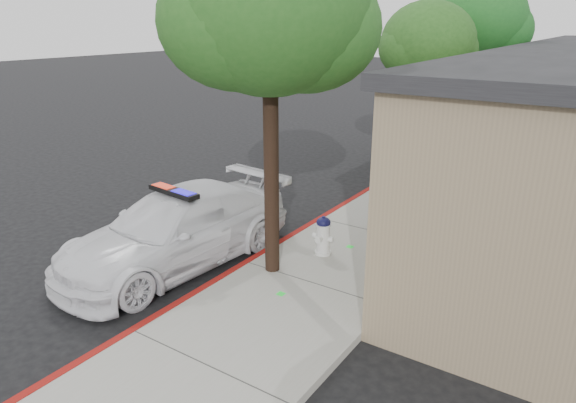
# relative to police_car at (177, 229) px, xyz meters

# --- Properties ---
(ground) EXTENTS (120.00, 120.00, 0.00)m
(ground) POSITION_rel_police_car_xyz_m (1.29, 0.61, -0.78)
(ground) COLOR black
(ground) RESTS_ON ground
(sidewalk) EXTENTS (3.20, 60.00, 0.15)m
(sidewalk) POSITION_rel_police_car_xyz_m (2.89, 3.61, -0.71)
(sidewalk) COLOR gray
(sidewalk) RESTS_ON ground
(red_curb) EXTENTS (0.14, 60.00, 0.16)m
(red_curb) POSITION_rel_police_car_xyz_m (1.35, 3.61, -0.70)
(red_curb) COLOR #A01711
(red_curb) RESTS_ON ground
(police_car) EXTENTS (2.75, 5.57, 1.68)m
(police_car) POSITION_rel_police_car_xyz_m (0.00, 0.00, 0.00)
(police_car) COLOR white
(police_car) RESTS_ON ground
(fire_hydrant) EXTENTS (0.48, 0.42, 0.86)m
(fire_hydrant) POSITION_rel_police_car_xyz_m (2.46, 1.84, -0.20)
(fire_hydrant) COLOR silver
(fire_hydrant) RESTS_ON sidewalk
(street_tree_near) EXTENTS (3.55, 3.55, 6.45)m
(street_tree_near) POSITION_rel_police_car_xyz_m (2.00, 0.64, 4.18)
(street_tree_near) COLOR black
(street_tree_near) RESTS_ON sidewalk
(street_tree_mid) EXTENTS (2.79, 2.89, 5.33)m
(street_tree_mid) POSITION_rel_police_car_xyz_m (1.99, 8.75, 3.39)
(street_tree_mid) COLOR black
(street_tree_mid) RESTS_ON sidewalk
(street_tree_far) EXTENTS (3.39, 3.25, 6.12)m
(street_tree_far) POSITION_rel_police_car_xyz_m (2.60, 11.81, 3.97)
(street_tree_far) COLOR black
(street_tree_far) RESTS_ON sidewalk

